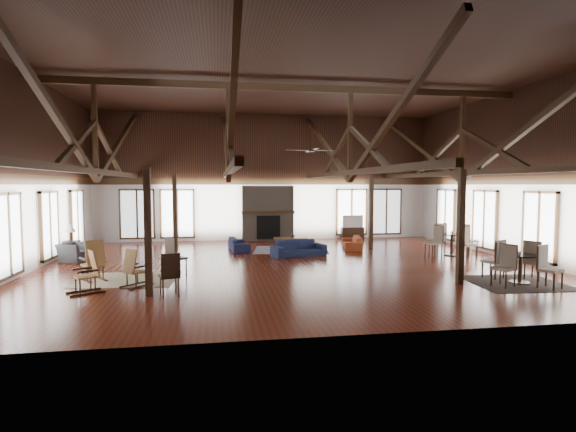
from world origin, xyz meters
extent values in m
plane|color=#5C2013|center=(0.00, 0.00, 0.00)|extent=(16.00, 16.00, 0.00)
cube|color=black|center=(0.00, 0.00, 6.00)|extent=(16.00, 14.00, 0.02)
cube|color=silver|center=(0.00, 7.00, 3.00)|extent=(16.00, 0.02, 6.00)
cube|color=silver|center=(0.00, -7.00, 3.00)|extent=(16.00, 0.02, 6.00)
cube|color=silver|center=(-8.00, 0.00, 3.00)|extent=(0.02, 14.00, 6.00)
cube|color=silver|center=(8.00, 0.00, 3.00)|extent=(0.02, 14.00, 6.00)
cube|color=black|center=(0.00, 0.00, 5.75)|extent=(15.60, 0.18, 0.22)
cube|color=black|center=(-6.00, 0.00, 3.05)|extent=(0.16, 13.70, 0.18)
cube|color=black|center=(-6.00, 0.00, 4.40)|extent=(0.14, 0.14, 2.70)
cube|color=black|center=(-6.00, 3.50, 4.28)|extent=(0.15, 7.07, 3.12)
cube|color=black|center=(-6.00, -3.50, 4.28)|extent=(0.15, 7.07, 3.12)
cube|color=black|center=(-2.00, 0.00, 3.05)|extent=(0.16, 13.70, 0.18)
cube|color=black|center=(-2.00, 0.00, 4.40)|extent=(0.14, 0.14, 2.70)
cube|color=black|center=(-2.00, 3.50, 4.28)|extent=(0.15, 7.07, 3.12)
cube|color=black|center=(-2.00, -3.50, 4.28)|extent=(0.15, 7.07, 3.12)
cube|color=black|center=(2.00, 0.00, 3.05)|extent=(0.16, 13.70, 0.18)
cube|color=black|center=(2.00, 0.00, 4.40)|extent=(0.14, 0.14, 2.70)
cube|color=black|center=(2.00, 3.50, 4.28)|extent=(0.15, 7.07, 3.12)
cube|color=black|center=(2.00, -3.50, 4.28)|extent=(0.15, 7.07, 3.12)
cube|color=black|center=(6.00, 0.00, 3.05)|extent=(0.16, 13.70, 0.18)
cube|color=black|center=(6.00, 0.00, 4.40)|extent=(0.14, 0.14, 2.70)
cube|color=black|center=(6.00, 3.50, 4.28)|extent=(0.15, 7.07, 3.12)
cube|color=black|center=(6.00, -3.50, 4.28)|extent=(0.15, 7.07, 3.12)
cube|color=black|center=(-4.00, -3.50, 1.52)|extent=(0.16, 0.16, 3.05)
cube|color=black|center=(4.00, -3.50, 1.52)|extent=(0.16, 0.16, 3.05)
cube|color=black|center=(-4.00, 3.50, 1.52)|extent=(0.16, 0.16, 3.05)
cube|color=black|center=(4.00, 3.50, 1.52)|extent=(0.16, 0.16, 3.05)
cube|color=#605549|center=(0.00, 6.68, 1.30)|extent=(2.40, 0.62, 2.60)
cube|color=black|center=(0.00, 6.36, 0.65)|extent=(1.10, 0.06, 1.10)
cube|color=black|center=(0.00, 6.40, 1.35)|extent=(2.50, 0.20, 0.12)
cylinder|color=black|center=(0.50, -1.00, 4.05)|extent=(0.04, 0.04, 0.70)
cylinder|color=black|center=(0.50, -1.00, 3.70)|extent=(0.20, 0.20, 0.10)
cube|color=black|center=(0.95, -1.00, 3.70)|extent=(0.70, 0.12, 0.02)
cube|color=black|center=(0.50, -0.55, 3.70)|extent=(0.12, 0.70, 0.02)
cube|color=black|center=(0.05, -1.00, 3.70)|extent=(0.70, 0.12, 0.02)
cube|color=black|center=(0.50, -1.45, 3.70)|extent=(0.12, 0.70, 0.02)
imported|color=#161E3D|center=(0.60, 1.80, 0.29)|extent=(2.15, 1.33, 0.59)
imported|color=#161B3E|center=(-1.51, 3.66, 0.25)|extent=(1.77, 0.84, 0.50)
imported|color=#9A401D|center=(3.14, 3.34, 0.26)|extent=(1.87, 1.04, 0.52)
cube|color=brown|center=(0.55, 3.38, 0.47)|extent=(1.34, 0.72, 0.06)
cube|color=brown|center=(0.00, 3.16, 0.22)|extent=(0.06, 0.06, 0.44)
cube|color=brown|center=(0.00, 3.59, 0.22)|extent=(0.06, 0.06, 0.44)
cube|color=brown|center=(1.11, 3.16, 0.22)|extent=(0.06, 0.06, 0.44)
cube|color=brown|center=(1.11, 3.59, 0.22)|extent=(0.06, 0.06, 0.44)
imported|color=#B2B2B2|center=(0.64, 3.40, 0.59)|extent=(0.21, 0.21, 0.18)
imported|color=#2E2E30|center=(-7.20, 1.80, 0.32)|extent=(1.26, 1.19, 0.65)
cube|color=black|center=(-7.55, 2.51, 0.33)|extent=(0.49, 0.49, 0.65)
cylinder|color=black|center=(-7.55, 2.51, 0.85)|extent=(0.08, 0.08, 0.39)
cone|color=#F0E7CA|center=(-7.55, 2.51, 1.11)|extent=(0.35, 0.35, 0.28)
cube|color=olive|center=(-5.80, -1.49, 0.44)|extent=(0.68, 0.68, 0.05)
cube|color=olive|center=(-5.67, -1.68, 0.78)|extent=(0.52, 0.44, 0.72)
cube|color=black|center=(-5.97, -1.60, 0.03)|extent=(0.54, 0.76, 0.05)
cube|color=black|center=(-5.62, -1.37, 0.03)|extent=(0.54, 0.76, 0.05)
cube|color=olive|center=(-4.46, -2.44, 0.38)|extent=(0.61, 0.60, 0.05)
cube|color=olive|center=(-4.60, -2.58, 0.68)|extent=(0.43, 0.42, 0.63)
cube|color=black|center=(-4.60, -2.31, 0.02)|extent=(0.56, 0.59, 0.05)
cube|color=black|center=(-4.33, -2.56, 0.02)|extent=(0.56, 0.59, 0.05)
cube|color=olive|center=(-5.58, -3.00, 0.40)|extent=(0.61, 0.62, 0.05)
cube|color=olive|center=(-5.39, -2.90, 0.72)|extent=(0.38, 0.49, 0.67)
cube|color=black|center=(-5.48, -3.17, 0.02)|extent=(0.73, 0.45, 0.05)
cube|color=black|center=(-5.67, -2.84, 0.02)|extent=(0.73, 0.45, 0.05)
cube|color=black|center=(-3.55, -1.13, 0.50)|extent=(0.66, 0.66, 0.06)
cube|color=black|center=(-3.72, -1.26, 0.80)|extent=(0.34, 0.39, 0.61)
cylinder|color=black|center=(-3.55, -1.13, 0.25)|extent=(0.04, 0.04, 0.50)
cube|color=black|center=(-3.51, -3.62, 0.48)|extent=(0.55, 0.55, 0.05)
cube|color=black|center=(-3.46, -3.82, 0.76)|extent=(0.44, 0.16, 0.58)
cylinder|color=black|center=(-3.51, -3.62, 0.24)|extent=(0.04, 0.04, 0.48)
cylinder|color=black|center=(5.65, -3.67, 0.76)|extent=(0.90, 0.90, 0.04)
cylinder|color=black|center=(5.65, -3.67, 0.39)|extent=(0.10, 0.10, 0.74)
cylinder|color=black|center=(5.65, -3.67, 0.02)|extent=(0.54, 0.54, 0.04)
cylinder|color=black|center=(6.31, 1.07, 0.80)|extent=(0.94, 0.94, 0.04)
cylinder|color=black|center=(6.31, 1.07, 0.41)|extent=(0.10, 0.10, 0.78)
cylinder|color=black|center=(6.31, 1.07, 0.02)|extent=(0.56, 0.56, 0.04)
imported|color=#B2B2B2|center=(5.56, -3.74, 0.83)|extent=(0.13, 0.13, 0.09)
imported|color=#B2B2B2|center=(6.33, 1.07, 0.87)|extent=(0.12, 0.12, 0.09)
cube|color=black|center=(4.19, 6.75, 0.28)|extent=(1.11, 0.42, 0.56)
imported|color=#B2B2B2|center=(4.19, 6.75, 0.85)|extent=(1.04, 0.19, 0.60)
cube|color=tan|center=(-4.86, -1.55, 0.01)|extent=(2.76, 2.24, 0.01)
cube|color=#191843|center=(0.58, 3.37, 0.01)|extent=(3.29, 2.69, 0.01)
cube|color=black|center=(5.57, -3.65, 0.01)|extent=(2.53, 2.33, 0.01)
camera|label=1|loc=(-2.38, -14.46, 2.65)|focal=28.00mm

